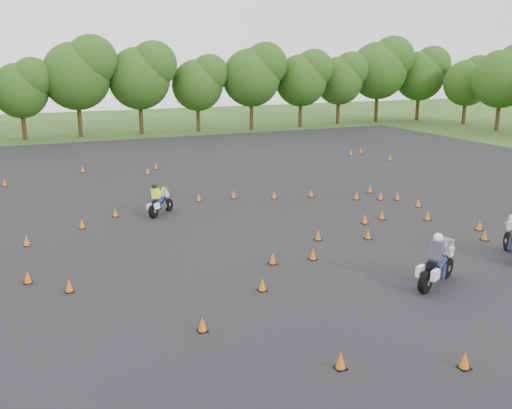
{
  "coord_description": "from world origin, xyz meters",
  "views": [
    {
      "loc": [
        -10.35,
        -19.66,
        7.89
      ],
      "look_at": [
        0.0,
        4.0,
        1.2
      ],
      "focal_mm": 40.0,
      "sensor_mm": 36.0,
      "label": 1
    }
  ],
  "objects": [
    {
      "name": "traffic_cones",
      "position": [
        0.54,
        5.29,
        0.23
      ],
      "size": [
        36.81,
        32.86,
        0.45
      ],
      "color": "#E65E09",
      "rests_on": "asphalt_pad"
    },
    {
      "name": "rider_grey",
      "position": [
        3.12,
        -4.84,
        1.0
      ],
      "size": [
        2.67,
        1.86,
        2.0
      ],
      "primitive_type": null,
      "rotation": [
        0.0,
        0.0,
        0.46
      ],
      "color": "#3D3F45",
      "rests_on": "ground"
    },
    {
      "name": "rider_yellow",
      "position": [
        -3.41,
        8.31,
        0.83
      ],
      "size": [
        1.98,
        1.97,
        1.65
      ],
      "primitive_type": null,
      "rotation": [
        0.0,
        0.0,
        0.78
      ],
      "color": "yellow",
      "rests_on": "ground"
    },
    {
      "name": "asphalt_pad",
      "position": [
        0.0,
        6.0,
        0.01
      ],
      "size": [
        62.0,
        62.0,
        0.0
      ],
      "primitive_type": "plane",
      "color": "black",
      "rests_on": "ground"
    },
    {
      "name": "treeline",
      "position": [
        2.8,
        34.93,
        4.68
      ],
      "size": [
        86.64,
        32.74,
        10.93
      ],
      "color": "#264914",
      "rests_on": "ground"
    },
    {
      "name": "ground",
      "position": [
        0.0,
        0.0,
        0.0
      ],
      "size": [
        140.0,
        140.0,
        0.0
      ],
      "primitive_type": "plane",
      "color": "#2D5119",
      "rests_on": "ground"
    }
  ]
}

